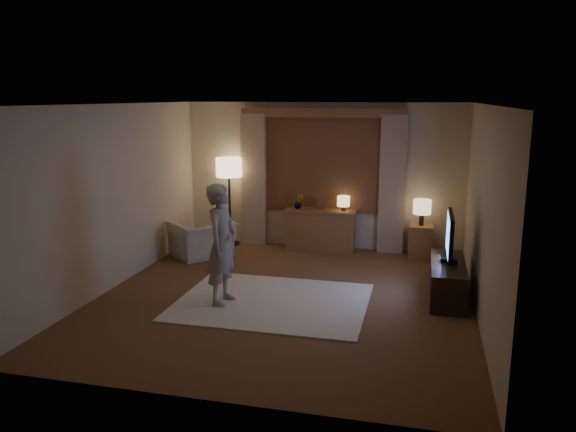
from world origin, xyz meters
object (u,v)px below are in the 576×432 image
(sideboard, at_px, (321,231))
(armchair, at_px, (202,239))
(tv_stand, at_px, (447,280))
(person, at_px, (222,244))
(side_table, at_px, (420,241))

(sideboard, bearing_deg, armchair, -154.65)
(armchair, height_order, tv_stand, armchair)
(armchair, xyz_separation_m, person, (1.12, -2.02, 0.51))
(armchair, distance_m, side_table, 3.72)
(sideboard, relative_size, side_table, 2.14)
(side_table, height_order, tv_stand, side_table)
(sideboard, bearing_deg, side_table, -1.65)
(tv_stand, bearing_deg, armchair, 164.75)
(sideboard, height_order, side_table, sideboard)
(sideboard, relative_size, person, 0.75)
(armchair, distance_m, tv_stand, 4.15)
(side_table, height_order, person, person)
(side_table, relative_size, tv_stand, 0.40)
(tv_stand, distance_m, person, 3.09)
(side_table, bearing_deg, armchair, -166.90)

